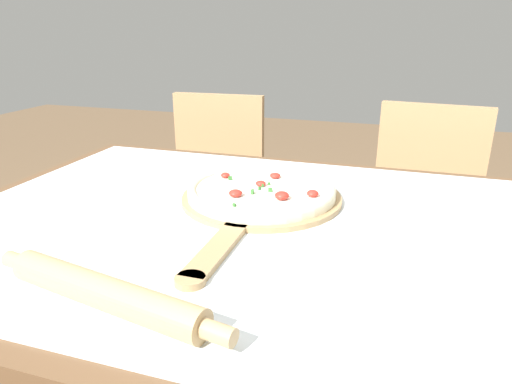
% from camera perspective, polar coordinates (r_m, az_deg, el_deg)
% --- Properties ---
extents(dining_table, '(1.31, 0.98, 0.78)m').
position_cam_1_polar(dining_table, '(1.00, -1.38, -9.54)').
color(dining_table, brown).
rests_on(dining_table, ground_plane).
extents(towel_cloth, '(1.23, 0.90, 0.00)m').
position_cam_1_polar(towel_cloth, '(0.95, -1.44, -3.67)').
color(towel_cloth, silver).
rests_on(towel_cloth, dining_table).
extents(pizza_peel, '(0.37, 0.59, 0.01)m').
position_cam_1_polar(pizza_peel, '(1.03, 0.09, -1.16)').
color(pizza_peel, tan).
rests_on(pizza_peel, towel_cloth).
extents(pizza, '(0.34, 0.34, 0.04)m').
position_cam_1_polar(pizza, '(1.04, 0.51, 0.27)').
color(pizza, beige).
rests_on(pizza, pizza_peel).
extents(rolling_pin, '(0.42, 0.11, 0.05)m').
position_cam_1_polar(rolling_pin, '(0.69, -18.38, -11.84)').
color(rolling_pin, tan).
rests_on(rolling_pin, towel_cloth).
extents(chair_left, '(0.42, 0.42, 0.90)m').
position_cam_1_polar(chair_left, '(1.89, -5.40, 0.32)').
color(chair_left, tan).
rests_on(chair_left, ground_plane).
extents(chair_right, '(0.44, 0.44, 0.90)m').
position_cam_1_polar(chair_right, '(1.76, 20.02, -2.44)').
color(chair_right, tan).
rests_on(chair_right, ground_plane).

